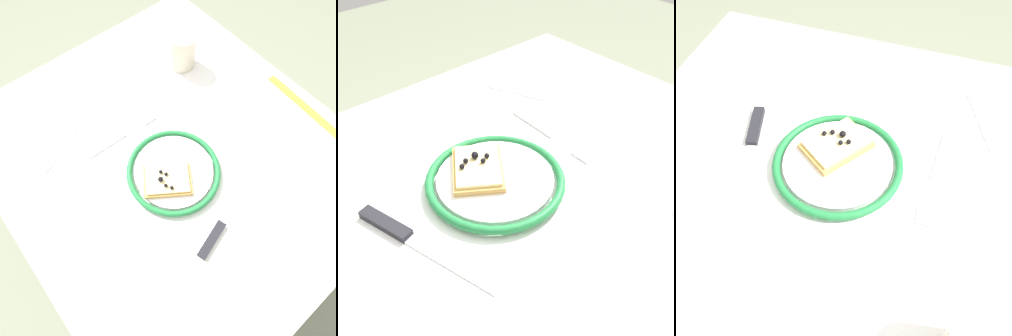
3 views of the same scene
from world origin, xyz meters
The scene contains 6 objects.
dining_table centered at (0.00, 0.00, 0.61)m, with size 0.91×0.81×0.71m.
plate centered at (0.05, -0.04, 0.72)m, with size 0.22×0.22×0.02m.
pizza_slice_near centered at (0.06, -0.07, 0.73)m, with size 0.13×0.14×0.03m.
knife centered at (0.22, -0.04, 0.71)m, with size 0.08×0.24×0.01m.
fork centered at (-0.11, -0.07, 0.71)m, with size 0.02×0.20×0.00m.
napkin centered at (-0.22, -0.24, 0.71)m, with size 0.11×0.15×0.00m, color white.
Camera 2 is at (0.34, 0.31, 1.14)m, focal length 41.30 mm.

